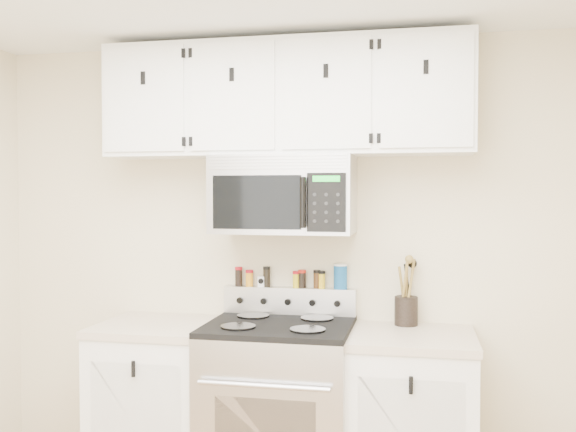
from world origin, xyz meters
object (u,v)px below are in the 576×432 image
(microwave, at_px, (284,195))
(salt_canister, at_px, (340,276))
(utensil_crock, at_px, (406,308))
(range, at_px, (279,410))

(microwave, relative_size, salt_canister, 5.42)
(utensil_crock, xyz_separation_m, salt_canister, (-0.36, 0.05, 0.16))
(salt_canister, bearing_deg, microwave, -151.83)
(microwave, distance_m, utensil_crock, 0.91)
(range, height_order, salt_canister, salt_canister)
(range, relative_size, utensil_crock, 3.02)
(microwave, xyz_separation_m, utensil_crock, (0.66, 0.11, -0.62))
(range, bearing_deg, microwave, 89.77)
(range, relative_size, microwave, 1.45)
(salt_canister, bearing_deg, utensil_crock, -7.81)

